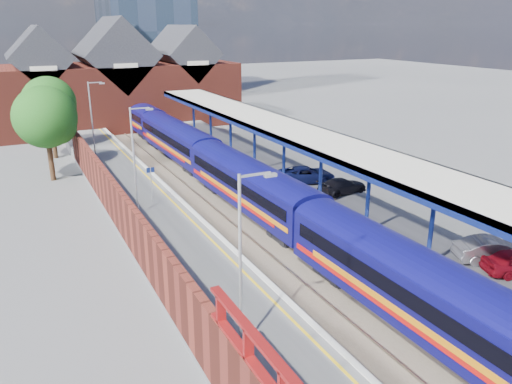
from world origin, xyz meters
TOP-DOWN VIEW (x-y plane):
  - ground at (0.00, 30.00)m, footprint 240.00×240.00m
  - ballast_bed at (0.00, 20.00)m, footprint 6.00×76.00m
  - rails at (0.00, 20.00)m, footprint 4.51×76.00m
  - left_platform at (-5.50, 20.00)m, footprint 5.00×76.00m
  - right_platform at (6.00, 20.00)m, footprint 6.00×76.00m
  - coping_left at (-3.15, 20.00)m, footprint 0.30×76.00m
  - coping_right at (3.15, 20.00)m, footprint 0.30×76.00m
  - yellow_line at (-3.75, 20.00)m, footprint 0.14×76.00m
  - train at (1.49, 29.77)m, footprint 3.04×65.94m
  - canopy at (5.48, 21.95)m, footprint 4.50×52.00m
  - lamp_post_b at (-6.36, 6.00)m, footprint 1.48×0.18m
  - lamp_post_c at (-6.36, 22.00)m, footprint 1.48×0.18m
  - lamp_post_d at (-6.36, 38.00)m, footprint 1.48×0.18m
  - platform_sign at (-5.00, 24.00)m, footprint 0.55×0.08m
  - brick_wall at (-8.10, 13.54)m, footprint 0.35×50.00m
  - station_building at (0.00, 58.00)m, footprint 30.00×12.12m
  - tree_near at (-10.35, 35.91)m, footprint 5.20×5.20m
  - tree_far at (-9.35, 43.91)m, footprint 5.20×5.20m
  - parked_car_silver at (8.44, 6.93)m, footprint 4.11×2.74m
  - parked_car_dark at (8.00, 19.54)m, footprint 4.01×1.88m
  - parked_car_blue at (7.02, 23.02)m, footprint 4.97×3.32m

SIDE VIEW (x-z plane):
  - ground at x=0.00m, z-range 0.00..0.00m
  - ballast_bed at x=0.00m, z-range 0.00..0.06m
  - rails at x=0.00m, z-range 0.05..0.19m
  - left_platform at x=-5.50m, z-range 0.00..1.00m
  - right_platform at x=6.00m, z-range 0.00..1.00m
  - yellow_line at x=-3.75m, z-range 1.00..1.01m
  - coping_left at x=-3.15m, z-range 1.00..1.05m
  - coping_right at x=3.15m, z-range 1.00..1.05m
  - parked_car_dark at x=8.00m, z-range 1.00..2.13m
  - parked_car_blue at x=7.02m, z-range 1.00..2.27m
  - parked_car_silver at x=8.44m, z-range 1.00..2.28m
  - train at x=1.49m, z-range 0.40..3.85m
  - brick_wall at x=-8.10m, z-range 0.52..4.38m
  - platform_sign at x=-5.00m, z-range 1.44..3.94m
  - lamp_post_b at x=-6.36m, z-range 1.49..8.49m
  - lamp_post_c at x=-6.36m, z-range 1.49..8.49m
  - lamp_post_d at x=-6.36m, z-range 1.49..8.49m
  - canopy at x=5.48m, z-range 3.01..7.49m
  - tree_near at x=-10.35m, z-range 1.30..9.40m
  - tree_far at x=-9.35m, z-range 1.30..9.40m
  - station_building at x=0.00m, z-range -1.44..12.34m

